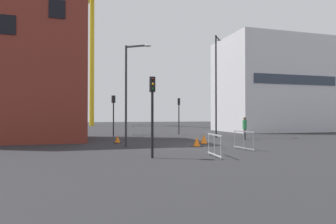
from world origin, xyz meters
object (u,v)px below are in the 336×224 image
traffic_cone_striped (117,139)px  traffic_light_island (179,110)px  traffic_cone_on_verge (197,142)px  construction_crane (93,39)px  traffic_light_near (114,109)px  pedestrian_walking (245,126)px  streetlamp_tall (216,79)px  streetlamp_short (129,86)px  traffic_light_median (152,103)px  traffic_cone_by_barrier (204,139)px

traffic_cone_striped → traffic_light_island: bearing=47.8°
traffic_cone_on_verge → construction_crane: bearing=96.6°
traffic_cone_on_verge → traffic_cone_striped: bearing=138.0°
construction_crane → traffic_light_near: bearing=-88.5°
pedestrian_walking → streetlamp_tall: bearing=112.3°
traffic_light_near → traffic_cone_on_verge: size_ratio=6.29×
traffic_cone_striped → streetlamp_tall: bearing=17.2°
streetlamp_tall → traffic_light_island: 6.23m
streetlamp_short → traffic_cone_on_verge: bearing=-17.2°
traffic_light_near → traffic_cone_striped: size_ratio=7.16×
traffic_light_median → pedestrian_walking: 12.91m
construction_crane → traffic_light_island: construction_crane is taller
traffic_light_near → streetlamp_short: bearing=-90.0°
traffic_light_near → traffic_light_median: bearing=-89.2°
construction_crane → traffic_cone_striped: 42.13m
traffic_cone_on_verge → traffic_light_near: bearing=110.7°
traffic_light_island → traffic_cone_by_barrier: size_ratio=5.89×
streetlamp_tall → traffic_cone_striped: streetlamp_tall is taller
construction_crane → traffic_light_median: (1.04, -46.85, -14.69)m
streetlamp_tall → traffic_cone_on_verge: (-4.71, -6.95, -4.99)m
streetlamp_short → traffic_cone_striped: 4.60m
streetlamp_short → construction_crane: bearing=91.1°
pedestrian_walking → traffic_cone_by_barrier: 5.30m
streetlamp_short → traffic_cone_by_barrier: size_ratio=9.97×
traffic_cone_by_barrier → traffic_light_near: bearing=120.1°
streetlamp_tall → traffic_light_median: 14.36m
traffic_light_island → streetlamp_tall: bearing=-71.2°
construction_crane → pedestrian_walking: 43.18m
traffic_light_island → construction_crane: bearing=104.5°
traffic_light_island → traffic_cone_on_verge: traffic_light_island is taller
traffic_light_median → pedestrian_walking: bearing=40.3°
traffic_cone_by_barrier → traffic_cone_on_verge: size_ratio=1.05×
traffic_light_median → traffic_light_near: traffic_light_near is taller
traffic_cone_by_barrier → traffic_cone_striped: (-5.76, 2.39, -0.05)m
traffic_light_island → traffic_cone_striped: size_ratio=7.04×
streetlamp_short → traffic_light_near: (0.00, 9.63, -1.25)m
streetlamp_tall → traffic_cone_by_barrier: size_ratio=14.23×
traffic_light_median → traffic_light_near: size_ratio=0.97×
construction_crane → traffic_cone_by_barrier: size_ratio=40.42×
pedestrian_walking → traffic_light_median: bearing=-139.7°
pedestrian_walking → traffic_cone_by_barrier: (-4.66, -2.39, -0.79)m
construction_crane → traffic_cone_on_verge: bearing=-83.4°
construction_crane → traffic_cone_by_barrier: bearing=-81.4°
streetlamp_tall → traffic_light_near: size_ratio=2.37×
traffic_cone_on_verge → streetlamp_tall: bearing=55.9°
traffic_light_median → traffic_cone_on_verge: 6.17m
traffic_light_island → traffic_cone_striped: 11.30m
streetlamp_short → traffic_light_median: size_ratio=1.72×
construction_crane → traffic_light_median: size_ratio=6.99×
streetlamp_tall → traffic_cone_on_verge: streetlamp_tall is taller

